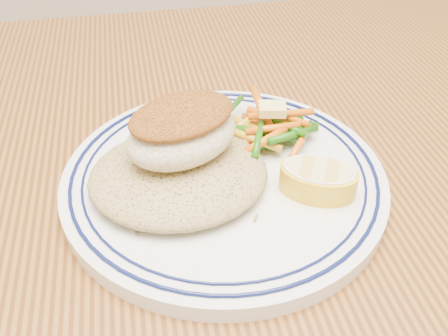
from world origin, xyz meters
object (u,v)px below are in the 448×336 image
Objects in this scene: plate at (224,178)px; fish_fillet at (182,130)px; dining_table at (262,293)px; vegetable_pile at (269,127)px; lemon_wedge at (318,179)px; rice_pilaf at (179,172)px.

fish_fillet is (-0.03, 0.00, 0.05)m from plate.
vegetable_pile reaches higher than dining_table.
fish_fillet is at bearing -156.27° from vegetable_pile.
vegetable_pile is at bearing 103.76° from lemon_wedge.
lemon_wedge is at bearing -28.78° from plate.
fish_fillet reaches higher than dining_table.
fish_fillet reaches higher than plate.
fish_fillet reaches higher than lemon_wedge.
plate reaches higher than dining_table.
dining_table is 19.77× the size of lemon_wedge.
rice_pilaf reaches higher than lemon_wedge.
plate is at bearing 11.93° from rice_pilaf.
lemon_wedge is (0.04, 0.01, 0.13)m from dining_table.
rice_pilaf is at bearing -116.16° from fish_fillet.
lemon_wedge reaches higher than dining_table.
vegetable_pile is at bearing 75.45° from dining_table.
fish_fillet is at bearing 172.87° from plate.
vegetable_pile is 0.08m from lemon_wedge.
plate is at bearing -140.84° from vegetable_pile.
rice_pilaf is at bearing 164.68° from lemon_wedge.
vegetable_pile is (0.09, 0.05, -0.00)m from rice_pilaf.
dining_table is 13.37× the size of fish_fillet.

